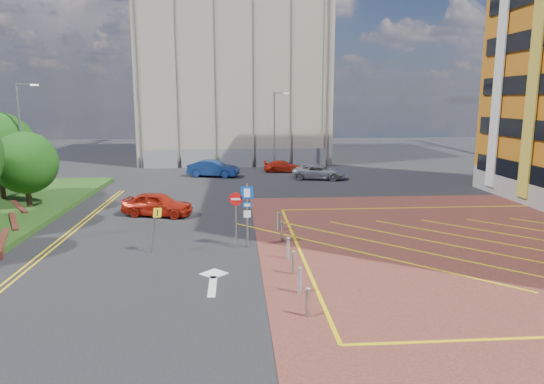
{
  "coord_description": "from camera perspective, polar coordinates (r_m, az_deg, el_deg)",
  "views": [
    {
      "loc": [
        -0.03,
        -22.03,
        7.16
      ],
      "look_at": [
        1.98,
        4.53,
        2.09
      ],
      "focal_mm": 32.0,
      "sensor_mm": 36.0,
      "label": 1
    }
  ],
  "objects": [
    {
      "name": "car_silver_back",
      "position": [
        44.71,
        5.51,
        2.36
      ],
      "size": [
        5.2,
        3.3,
        1.34
      ],
      "primitive_type": "imported",
      "rotation": [
        0.0,
        0.0,
        1.33
      ],
      "color": "#A8A8AF",
      "rests_on": "ground"
    },
    {
      "name": "tree_c",
      "position": [
        34.98,
        -27.0,
        3.08
      ],
      "size": [
        4.0,
        4.0,
        4.9
      ],
      "color": "#3D2B1C",
      "rests_on": "grass_bed"
    },
    {
      "name": "sign_cluster",
      "position": [
        23.6,
        -3.44,
        -2.0
      ],
      "size": [
        1.17,
        0.12,
        3.2
      ],
      "color": "#9EA0A8",
      "rests_on": "ground"
    },
    {
      "name": "ground",
      "position": [
        23.17,
        -4.08,
        -7.26
      ],
      "size": [
        140.0,
        140.0,
        0.0
      ],
      "primitive_type": "plane",
      "color": "black",
      "rests_on": "ground"
    },
    {
      "name": "car_blue_back",
      "position": [
        46.26,
        -6.93,
        2.77
      ],
      "size": [
        5.06,
        2.84,
        1.58
      ],
      "primitive_type": "imported",
      "rotation": [
        0.0,
        0.0,
        1.31
      ],
      "color": "navy",
      "rests_on": "ground"
    },
    {
      "name": "lamp_left_far",
      "position": [
        37.04,
        -27.33,
        5.7
      ],
      "size": [
        1.53,
        0.16,
        8.0
      ],
      "color": "#9EA0A8",
      "rests_on": "grass_bed"
    },
    {
      "name": "car_red_back",
      "position": [
        49.03,
        1.3,
        3.04
      ],
      "size": [
        4.06,
        1.94,
        1.14
      ],
      "primitive_type": "imported",
      "rotation": [
        0.0,
        0.0,
        1.48
      ],
      "color": "red",
      "rests_on": "ground"
    },
    {
      "name": "construction_building",
      "position": [
        62.15,
        -4.44,
        14.27
      ],
      "size": [
        21.2,
        19.2,
        22.0
      ],
      "primitive_type": "cube",
      "color": "#B7AB96",
      "rests_on": "ground"
    },
    {
      "name": "lamp_back",
      "position": [
        50.28,
        0.36,
        7.57
      ],
      "size": [
        1.53,
        0.16,
        8.0
      ],
      "color": "#9EA0A8",
      "rests_on": "ground"
    },
    {
      "name": "construction_fence",
      "position": [
        52.41,
        -3.19,
        4.0
      ],
      "size": [
        21.6,
        0.06,
        2.0
      ],
      "primitive_type": "cube",
      "color": "gray",
      "rests_on": "ground"
    },
    {
      "name": "warning_sign",
      "position": [
        23.37,
        -13.61,
        -3.74
      ],
      "size": [
        0.61,
        0.39,
        2.25
      ],
      "color": "#9EA0A8",
      "rests_on": "ground"
    },
    {
      "name": "forecourt",
      "position": [
        27.08,
        27.22,
        -5.77
      ],
      "size": [
        26.0,
        26.0,
        0.02
      ],
      "primitive_type": "cube",
      "color": "brown",
      "rests_on": "ground"
    },
    {
      "name": "bollard_row",
      "position": [
        21.56,
        2.1,
        -7.31
      ],
      "size": [
        0.14,
        11.14,
        0.9
      ],
      "color": "#9EA0A8",
      "rests_on": "forecourt"
    },
    {
      "name": "car_red_left",
      "position": [
        31.2,
        -13.33,
        -1.39
      ],
      "size": [
        4.69,
        2.85,
        1.49
      ],
      "primitive_type": "imported",
      "rotation": [
        0.0,
        0.0,
        1.31
      ],
      "color": "#B41F0F",
      "rests_on": "ground"
    }
  ]
}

